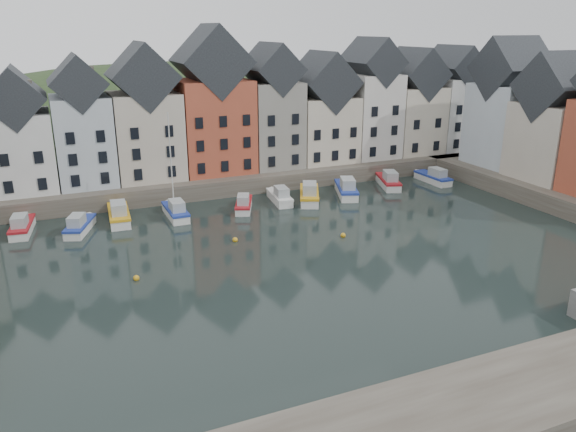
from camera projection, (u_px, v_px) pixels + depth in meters
ground at (309, 266)px, 47.81m from camera, size 260.00×260.00×0.00m
far_quay at (211, 174)px, 73.58m from camera, size 90.00×16.00×2.00m
hillside at (176, 243)px, 102.26m from camera, size 153.60×70.40×64.00m
far_terrace at (238, 115)px, 70.53m from camera, size 72.37×8.16×17.78m
right_terrace at (559, 121)px, 65.51m from camera, size 8.30×24.25×16.36m
mooring_buoys at (244, 250)px, 50.89m from camera, size 20.50×5.50×0.50m
boat_a at (22, 227)px, 55.25m from camera, size 2.52×5.95×2.22m
boat_b at (79, 226)px, 55.50m from camera, size 3.57×5.86×2.15m
boat_c at (119, 215)px, 58.48m from camera, size 2.49×6.70×2.53m
boat_d at (176, 211)px, 59.72m from camera, size 1.84×5.91×11.30m
boat_e at (244, 204)px, 62.30m from camera, size 3.57×5.58×2.05m
boat_f at (280, 197)px, 64.94m from camera, size 2.42×5.86×2.19m
boat_g at (309, 195)px, 65.33m from camera, size 4.76×7.07×2.61m
boat_h at (346, 189)px, 67.51m from camera, size 4.33×6.99×2.57m
boat_i at (389, 181)px, 71.23m from camera, size 3.91×6.58×2.42m
boat_j at (434, 178)px, 73.20m from camera, size 1.94×5.93×2.26m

